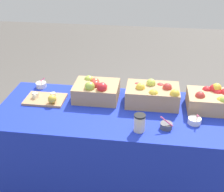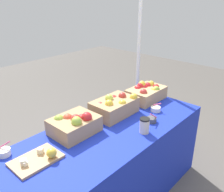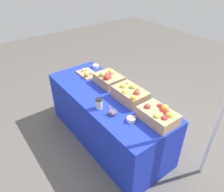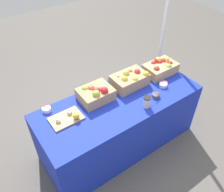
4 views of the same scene
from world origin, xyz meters
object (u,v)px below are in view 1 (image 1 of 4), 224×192
Objects in this scene: cutting_board_front at (46,99)px; sample_bowl_near at (195,121)px; sample_bowl_mid at (166,126)px; apple_crate_middle at (153,94)px; apple_crate_left at (215,100)px; sample_bowl_far at (41,85)px; apple_crate_right at (96,90)px; coffee_cup at (139,123)px.

sample_bowl_near is at bearing -8.28° from cutting_board_front.
sample_bowl_mid is at bearing -156.11° from sample_bowl_near.
sample_bowl_mid is at bearing -72.85° from apple_crate_middle.
apple_crate_left is 1.48m from sample_bowl_far.
apple_crate_middle reaches higher than sample_bowl_near.
sample_bowl_far is (-0.98, 0.15, -0.06)m from apple_crate_middle.
cutting_board_front is at bearing 171.72° from sample_bowl_near.
apple_crate_right is 3.50× the size of sample_bowl_mid.
sample_bowl_mid is at bearing -24.43° from sample_bowl_far.
sample_bowl_mid reaches higher than sample_bowl_near.
apple_crate_right is 0.82m from sample_bowl_near.
apple_crate_middle is at bearing 5.43° from cutting_board_front.
sample_bowl_far is (-1.09, 0.50, 0.00)m from sample_bowl_mid.
sample_bowl_near is 0.93× the size of sample_bowl_far.
sample_bowl_mid is (-0.20, -0.09, -0.00)m from sample_bowl_near.
apple_crate_left reaches higher than coffee_cup.
apple_crate_left is 0.49m from sample_bowl_mid.
sample_bowl_mid is (0.96, -0.26, 0.00)m from cutting_board_front.
sample_bowl_mid is 0.81× the size of coffee_cup.
apple_crate_right reaches higher than apple_crate_left.
apple_crate_middle is at bearing 177.19° from apple_crate_left.
apple_crate_right is 3.82× the size of sample_bowl_near.
apple_crate_left is 1.11× the size of apple_crate_right.
coffee_cup is at bearing -146.43° from apple_crate_left.
coffee_cup is (-0.08, -0.40, -0.02)m from apple_crate_middle.
apple_crate_right is 0.54m from sample_bowl_far.
sample_bowl_far is at bearing 173.11° from apple_crate_left.
apple_crate_right is at bearing 160.64° from sample_bowl_near.
apple_crate_middle reaches higher than apple_crate_left.
sample_bowl_near is 1.36m from sample_bowl_far.
apple_crate_left is at bearing -2.59° from apple_crate_right.
sample_bowl_near is 0.92× the size of sample_bowl_mid.
apple_crate_left is at bearing 2.49° from cutting_board_front.
sample_bowl_near is (0.31, -0.25, -0.06)m from apple_crate_middle.
apple_crate_right is 0.56m from coffee_cup.
apple_crate_left reaches higher than sample_bowl_mid.
sample_bowl_near is 0.42m from coffee_cup.
sample_bowl_far is (-0.52, 0.13, -0.05)m from apple_crate_right.
apple_crate_middle is at bearing 107.15° from sample_bowl_mid.
coffee_cup is at bearing -22.00° from cutting_board_front.
apple_crate_middle is 0.40m from sample_bowl_near.
apple_crate_right is (-0.46, 0.02, -0.00)m from apple_crate_middle.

